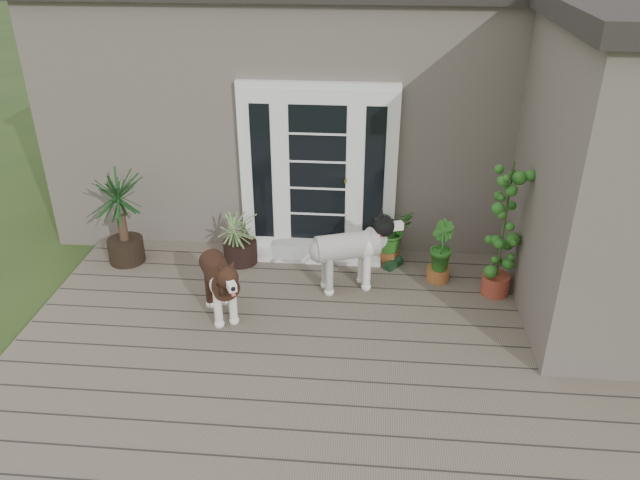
{
  "coord_description": "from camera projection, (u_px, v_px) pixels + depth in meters",
  "views": [
    {
      "loc": [
        0.44,
        -4.43,
        3.95
      ],
      "look_at": [
        -0.1,
        1.75,
        0.7
      ],
      "focal_mm": 34.97,
      "sensor_mm": 36.0,
      "label": 1
    }
  ],
  "objects": [
    {
      "name": "herb_b",
      "position": [
        439.0,
        260.0,
        7.24
      ],
      "size": [
        0.43,
        0.43,
        0.53
      ],
      "primitive_type": "imported",
      "rotation": [
        0.0,
        0.0,
        1.8
      ],
      "color": "#205317",
      "rests_on": "deck"
    },
    {
      "name": "house_main",
      "position": [
        344.0,
        98.0,
        9.16
      ],
      "size": [
        7.4,
        4.0,
        3.1
      ],
      "primitive_type": "cube",
      "color": "#665E54",
      "rests_on": "ground"
    },
    {
      "name": "deck",
      "position": [
        318.0,
        362.0,
        6.1
      ],
      "size": [
        6.2,
        4.6,
        0.12
      ],
      "primitive_type": "cube",
      "color": "#6B5B4C",
      "rests_on": "ground"
    },
    {
      "name": "spider_plant",
      "position": [
        239.0,
        235.0,
        7.57
      ],
      "size": [
        0.83,
        0.83,
        0.74
      ],
      "primitive_type": null,
      "rotation": [
        0.0,
        0.0,
        -0.23
      ],
      "color": "#A1B771",
      "rests_on": "deck"
    },
    {
      "name": "door_step",
      "position": [
        317.0,
        255.0,
        7.84
      ],
      "size": [
        1.6,
        0.4,
        0.05
      ],
      "primitive_type": "cube",
      "color": "white",
      "rests_on": "deck"
    },
    {
      "name": "door_unit",
      "position": [
        318.0,
        171.0,
        7.53
      ],
      "size": [
        1.9,
        0.14,
        2.15
      ],
      "primitive_type": "cube",
      "color": "white",
      "rests_on": "deck"
    },
    {
      "name": "clog_right",
      "position": [
        393.0,
        263.0,
        7.61
      ],
      "size": [
        0.31,
        0.34,
        0.1
      ],
      "primitive_type": null,
      "rotation": [
        0.0,
        0.0,
        -0.66
      ],
      "color": "black",
      "rests_on": "deck"
    },
    {
      "name": "house_wing",
      "position": [
        620.0,
        188.0,
        6.15
      ],
      "size": [
        1.6,
        2.4,
        3.1
      ],
      "primitive_type": "cube",
      "color": "#665E54",
      "rests_on": "ground"
    },
    {
      "name": "sapling",
      "position": [
        504.0,
        228.0,
        6.72
      ],
      "size": [
        0.49,
        0.49,
        1.65
      ],
      "primitive_type": null,
      "rotation": [
        0.0,
        0.0,
        0.0
      ],
      "color": "#1C6420",
      "rests_on": "deck"
    },
    {
      "name": "clog_left",
      "position": [
        329.0,
        259.0,
        7.7
      ],
      "size": [
        0.18,
        0.33,
        0.09
      ],
      "primitive_type": null,
      "rotation": [
        0.0,
        0.0,
        0.12
      ],
      "color": "#173A20",
      "rests_on": "deck"
    },
    {
      "name": "brindle_dog",
      "position": [
        220.0,
        286.0,
        6.54
      ],
      "size": [
        0.75,
        0.96,
        0.74
      ],
      "primitive_type": null,
      "rotation": [
        0.0,
        0.0,
        3.62
      ],
      "color": "#3A2015",
      "rests_on": "deck"
    },
    {
      "name": "white_dog",
      "position": [
        347.0,
        258.0,
        7.01
      ],
      "size": [
        1.04,
        0.71,
        0.8
      ],
      "primitive_type": null,
      "rotation": [
        0.0,
        0.0,
        -1.23
      ],
      "color": "white",
      "rests_on": "deck"
    },
    {
      "name": "yucca",
      "position": [
        121.0,
        218.0,
        7.48
      ],
      "size": [
        0.99,
        0.99,
        1.19
      ],
      "primitive_type": null,
      "rotation": [
        0.0,
        0.0,
        -0.23
      ],
      "color": "black",
      "rests_on": "deck"
    },
    {
      "name": "herb_c",
      "position": [
        527.0,
        257.0,
        7.21
      ],
      "size": [
        0.55,
        0.55,
        0.62
      ],
      "primitive_type": "imported",
      "rotation": [
        0.0,
        0.0,
        4.12
      ],
      "color": "#245518",
      "rests_on": "deck"
    },
    {
      "name": "herb_a",
      "position": [
        391.0,
        238.0,
        7.61
      ],
      "size": [
        0.68,
        0.68,
        0.64
      ],
      "primitive_type": "imported",
      "rotation": [
        0.0,
        0.0,
        0.48
      ],
      "color": "#16501C",
      "rests_on": "deck"
    }
  ]
}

